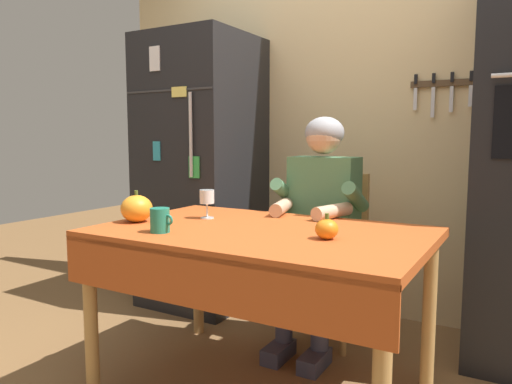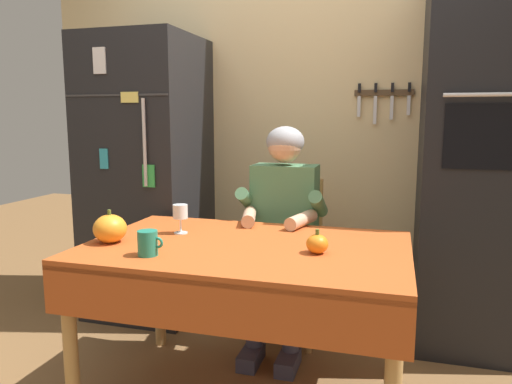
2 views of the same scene
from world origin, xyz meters
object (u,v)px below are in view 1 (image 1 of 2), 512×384
seated_person (319,212)px  coffee_mug (160,220)px  dining_table (259,249)px  wine_glass (207,198)px  pumpkin_medium (137,209)px  refrigerator (202,172)px  chair_behind_person (331,247)px  pumpkin_large (327,229)px

seated_person → coffee_mug: bearing=-112.6°
dining_table → wine_glass: size_ratio=9.91×
seated_person → pumpkin_medium: seated_person is taller
refrigerator → seated_person: bearing=-16.0°
seated_person → wine_glass: bearing=-129.2°
dining_table → wine_glass: 0.43m
coffee_mug → chair_behind_person: bearing=71.2°
chair_behind_person → refrigerator: bearing=174.7°
wine_glass → coffee_mug: bearing=-85.0°
refrigerator → pumpkin_medium: (0.36, -1.00, -0.10)m
seated_person → wine_glass: size_ratio=8.81×
coffee_mug → pumpkin_medium: 0.30m
coffee_mug → pumpkin_medium: pumpkin_medium is taller
seated_person → chair_behind_person: bearing=90.0°
refrigerator → chair_behind_person: 1.06m
chair_behind_person → seated_person: 0.29m
wine_glass → pumpkin_medium: pumpkin_medium is taller
chair_behind_person → dining_table: bearing=-92.0°
wine_glass → pumpkin_medium: size_ratio=0.95×
chair_behind_person → pumpkin_large: size_ratio=9.16×
coffee_mug → pumpkin_large: (0.65, 0.22, -0.01)m
chair_behind_person → wine_glass: size_ratio=6.58×
wine_glass → refrigerator: bearing=127.8°
dining_table → seated_person: (0.03, 0.60, 0.08)m
coffee_mug → pumpkin_medium: size_ratio=0.73×
dining_table → pumpkin_large: 0.35m
pumpkin_large → wine_glass: bearing=167.0°
dining_table → coffee_mug: bearing=-142.5°
coffee_mug → wine_glass: (-0.03, 0.38, 0.05)m
seated_person → wine_glass: seated_person is taller
coffee_mug → pumpkin_large: size_ratio=1.08×
coffee_mug → refrigerator: bearing=118.7°
wine_glass → pumpkin_large: 0.70m
refrigerator → coffee_mug: size_ratio=16.49×
dining_table → chair_behind_person: size_ratio=1.51×
pumpkin_large → refrigerator: bearing=144.3°
chair_behind_person → coffee_mug: size_ratio=8.52×
dining_table → wine_glass: bearing=160.8°
dining_table → chair_behind_person: chair_behind_person is taller
seated_person → pumpkin_large: 0.70m
refrigerator → pumpkin_medium: refrigerator is taller
seated_person → wine_glass: 0.63m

